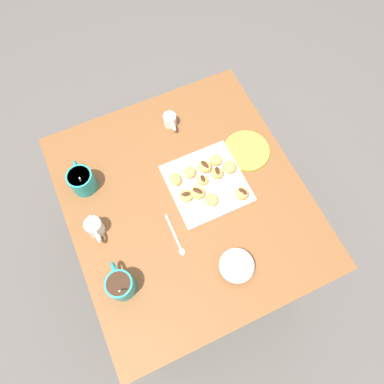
{
  "coord_description": "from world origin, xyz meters",
  "views": [
    {
      "loc": [
        -0.46,
        0.19,
        1.95
      ],
      "look_at": [
        0.01,
        -0.03,
        0.73
      ],
      "focal_mm": 33.23,
      "sensor_mm": 36.0,
      "label": 1
    }
  ],
  "objects_px": {
    "pastry_plate_square": "(207,184)",
    "coffee_mug_teal_left": "(120,285)",
    "beignet_8": "(230,167)",
    "coffee_mug_teal_right": "(82,180)",
    "cream_pitcher_white": "(95,227)",
    "ice_cream_bowl": "(237,265)",
    "beignet_2": "(198,193)",
    "beignet_4": "(205,167)",
    "dining_table": "(186,210)",
    "beignet_7": "(190,172)",
    "beignet_5": "(242,194)",
    "chocolate_sauce_pitcher": "(170,120)",
    "beignet_1": "(211,200)",
    "beignet_6": "(186,196)",
    "beignet_10": "(176,179)",
    "beignet_9": "(216,160)",
    "beignet_3": "(203,180)",
    "saucer_lime_left": "(246,151)",
    "beignet_0": "(217,173)"
  },
  "relations": [
    {
      "from": "pastry_plate_square",
      "to": "coffee_mug_teal_left",
      "type": "xyz_separation_m",
      "value": [
        -0.23,
        0.42,
        0.04
      ]
    },
    {
      "from": "pastry_plate_square",
      "to": "beignet_8",
      "type": "height_order",
      "value": "beignet_8"
    },
    {
      "from": "coffee_mug_teal_right",
      "to": "cream_pitcher_white",
      "type": "xyz_separation_m",
      "value": [
        -0.19,
        0.02,
        -0.01
      ]
    },
    {
      "from": "coffee_mug_teal_left",
      "to": "ice_cream_bowl",
      "type": "bearing_deg",
      "value": -104.82
    },
    {
      "from": "beignet_2",
      "to": "beignet_8",
      "type": "relative_size",
      "value": 1.05
    },
    {
      "from": "coffee_mug_teal_left",
      "to": "beignet_4",
      "type": "xyz_separation_m",
      "value": [
        0.28,
        -0.44,
        -0.02
      ]
    },
    {
      "from": "dining_table",
      "to": "beignet_4",
      "type": "xyz_separation_m",
      "value": [
        0.08,
        -0.11,
        0.16
      ]
    },
    {
      "from": "beignet_7",
      "to": "beignet_5",
      "type": "bearing_deg",
      "value": -139.5
    },
    {
      "from": "dining_table",
      "to": "chocolate_sauce_pitcher",
      "type": "bearing_deg",
      "value": -13.31
    },
    {
      "from": "beignet_1",
      "to": "pastry_plate_square",
      "type": "bearing_deg",
      "value": -13.23
    },
    {
      "from": "beignet_6",
      "to": "coffee_mug_teal_right",
      "type": "bearing_deg",
      "value": 57.23
    },
    {
      "from": "cream_pitcher_white",
      "to": "beignet_2",
      "type": "relative_size",
      "value": 1.91
    },
    {
      "from": "coffee_mug_teal_left",
      "to": "beignet_5",
      "type": "xyz_separation_m",
      "value": [
        0.13,
        -0.52,
        -0.01
      ]
    },
    {
      "from": "coffee_mug_teal_left",
      "to": "chocolate_sauce_pitcher",
      "type": "bearing_deg",
      "value": -37.11
    },
    {
      "from": "beignet_5",
      "to": "beignet_8",
      "type": "xyz_separation_m",
      "value": [
        0.12,
        -0.01,
        0.0
      ]
    },
    {
      "from": "cream_pitcher_white",
      "to": "beignet_4",
      "type": "height_order",
      "value": "cream_pitcher_white"
    },
    {
      "from": "dining_table",
      "to": "beignet_5",
      "type": "xyz_separation_m",
      "value": [
        -0.08,
        -0.19,
        0.16
      ]
    },
    {
      "from": "ice_cream_bowl",
      "to": "beignet_10",
      "type": "xyz_separation_m",
      "value": [
        0.38,
        0.06,
        -0.0
      ]
    },
    {
      "from": "dining_table",
      "to": "beignet_10",
      "type": "xyz_separation_m",
      "value": [
        0.08,
        0.01,
        0.16
      ]
    },
    {
      "from": "ice_cream_bowl",
      "to": "beignet_2",
      "type": "height_order",
      "value": "ice_cream_bowl"
    },
    {
      "from": "beignet_1",
      "to": "ice_cream_bowl",
      "type": "bearing_deg",
      "value": 173.92
    },
    {
      "from": "cream_pitcher_white",
      "to": "beignet_5",
      "type": "xyz_separation_m",
      "value": [
        -0.1,
        -0.53,
        -0.0
      ]
    },
    {
      "from": "cream_pitcher_white",
      "to": "beignet_2",
      "type": "bearing_deg",
      "value": -94.18
    },
    {
      "from": "coffee_mug_teal_left",
      "to": "beignet_5",
      "type": "height_order",
      "value": "coffee_mug_teal_left"
    },
    {
      "from": "beignet_1",
      "to": "beignet_9",
      "type": "bearing_deg",
      "value": -31.87
    },
    {
      "from": "dining_table",
      "to": "beignet_2",
      "type": "distance_m",
      "value": 0.16
    },
    {
      "from": "beignet_6",
      "to": "beignet_9",
      "type": "relative_size",
      "value": 1.02
    },
    {
      "from": "beignet_2",
      "to": "beignet_3",
      "type": "xyz_separation_m",
      "value": [
        0.04,
        -0.04,
        -0.0
      ]
    },
    {
      "from": "saucer_lime_left",
      "to": "beignet_7",
      "type": "bearing_deg",
      "value": 91.23
    },
    {
      "from": "saucer_lime_left",
      "to": "beignet_8",
      "type": "height_order",
      "value": "beignet_8"
    },
    {
      "from": "saucer_lime_left",
      "to": "beignet_0",
      "type": "distance_m",
      "value": 0.17
    },
    {
      "from": "beignet_5",
      "to": "cream_pitcher_white",
      "type": "bearing_deg",
      "value": 79.29
    },
    {
      "from": "beignet_9",
      "to": "beignet_5",
      "type": "bearing_deg",
      "value": -171.67
    },
    {
      "from": "beignet_1",
      "to": "beignet_2",
      "type": "height_order",
      "value": "same"
    },
    {
      "from": "coffee_mug_teal_right",
      "to": "beignet_7",
      "type": "relative_size",
      "value": 2.75
    },
    {
      "from": "beignet_3",
      "to": "beignet_5",
      "type": "distance_m",
      "value": 0.15
    },
    {
      "from": "coffee_mug_teal_left",
      "to": "beignet_2",
      "type": "bearing_deg",
      "value": -61.85
    },
    {
      "from": "cream_pitcher_white",
      "to": "beignet_5",
      "type": "distance_m",
      "value": 0.54
    },
    {
      "from": "coffee_mug_teal_right",
      "to": "beignet_7",
      "type": "height_order",
      "value": "coffee_mug_teal_right"
    },
    {
      "from": "saucer_lime_left",
      "to": "beignet_1",
      "type": "xyz_separation_m",
      "value": [
        -0.14,
        0.22,
        0.03
      ]
    },
    {
      "from": "beignet_1",
      "to": "beignet_2",
      "type": "relative_size",
      "value": 0.93
    },
    {
      "from": "beignet_1",
      "to": "beignet_9",
      "type": "relative_size",
      "value": 1.05
    },
    {
      "from": "chocolate_sauce_pitcher",
      "to": "beignet_5",
      "type": "bearing_deg",
      "value": -164.62
    },
    {
      "from": "beignet_5",
      "to": "beignet_7",
      "type": "height_order",
      "value": "beignet_5"
    },
    {
      "from": "coffee_mug_teal_right",
      "to": "ice_cream_bowl",
      "type": "relative_size",
      "value": 1.16
    },
    {
      "from": "beignet_5",
      "to": "beignet_1",
      "type": "bearing_deg",
      "value": 77.05
    },
    {
      "from": "beignet_0",
      "to": "beignet_3",
      "type": "distance_m",
      "value": 0.06
    },
    {
      "from": "dining_table",
      "to": "beignet_5",
      "type": "relative_size",
      "value": 19.25
    },
    {
      "from": "coffee_mug_teal_right",
      "to": "pastry_plate_square",
      "type": "bearing_deg",
      "value": -113.96
    },
    {
      "from": "cream_pitcher_white",
      "to": "coffee_mug_teal_left",
      "type": "bearing_deg",
      "value": -176.09
    }
  ]
}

